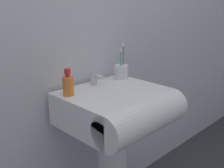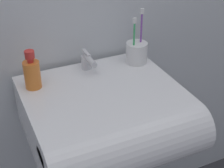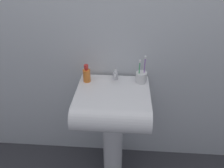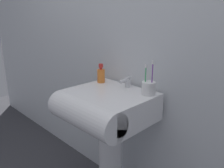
{
  "view_description": "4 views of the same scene",
  "coord_description": "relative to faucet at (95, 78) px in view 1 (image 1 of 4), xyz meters",
  "views": [
    {
      "loc": [
        -0.98,
        -0.97,
        1.34
      ],
      "look_at": [
        -0.02,
        -0.01,
        0.91
      ],
      "focal_mm": 45.0,
      "sensor_mm": 36.0,
      "label": 1
    },
    {
      "loc": [
        -0.37,
        -0.9,
        1.48
      ],
      "look_at": [
        0.03,
        -0.03,
        0.9
      ],
      "focal_mm": 55.0,
      "sensor_mm": 36.0,
      "label": 2
    },
    {
      "loc": [
        0.08,
        -1.27,
        1.72
      ],
      "look_at": [
        -0.01,
        0.03,
        0.9
      ],
      "focal_mm": 35.0,
      "sensor_mm": 36.0,
      "label": 3
    },
    {
      "loc": [
        0.92,
        -0.91,
        1.3
      ],
      "look_at": [
        -0.01,
        0.03,
        0.91
      ],
      "focal_mm": 35.0,
      "sensor_mm": 36.0,
      "label": 4
    }
  ],
  "objects": [
    {
      "name": "wall_back",
      "position": [
        -0.01,
        0.11,
        0.3
      ],
      "size": [
        5.0,
        0.05,
        2.4
      ],
      "primitive_type": "cube",
      "color": "silver",
      "rests_on": "ground"
    },
    {
      "name": "sink_basin",
      "position": [
        -0.01,
        -0.21,
        -0.12
      ],
      "size": [
        0.52,
        0.5,
        0.17
      ],
      "color": "white",
      "rests_on": "sink_pedestal"
    },
    {
      "name": "faucet",
      "position": [
        0.0,
        0.0,
        0.0
      ],
      "size": [
        0.04,
        0.11,
        0.07
      ],
      "color": "silver",
      "rests_on": "sink_basin"
    },
    {
      "name": "toothbrush_cup",
      "position": [
        0.19,
        -0.02,
        0.01
      ],
      "size": [
        0.08,
        0.08,
        0.21
      ],
      "color": "white",
      "rests_on": "sink_basin"
    },
    {
      "name": "soap_bottle",
      "position": [
        -0.21,
        -0.04,
        0.02
      ],
      "size": [
        0.05,
        0.05,
        0.14
      ],
      "color": "orange",
      "rests_on": "sink_basin"
    }
  ]
}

